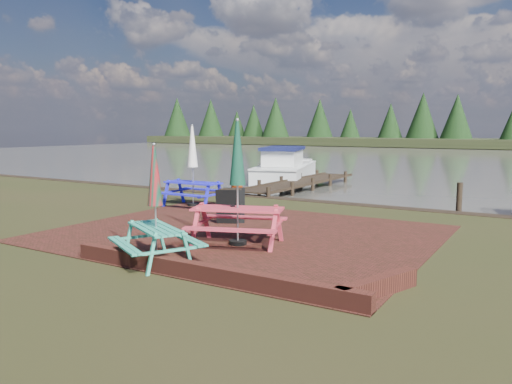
{
  "coord_description": "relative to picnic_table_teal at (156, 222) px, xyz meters",
  "views": [
    {
      "loc": [
        6.58,
        -9.25,
        2.62
      ],
      "look_at": [
        0.08,
        1.5,
        1.0
      ],
      "focal_mm": 35.0,
      "sensor_mm": 36.0,
      "label": 1
    }
  ],
  "objects": [
    {
      "name": "ground",
      "position": [
        0.02,
        2.11,
        -0.81
      ],
      "size": [
        120.0,
        120.0,
        0.0
      ],
      "primitive_type": "plane",
      "color": "black",
      "rests_on": "ground"
    },
    {
      "name": "paving",
      "position": [
        0.02,
        3.11,
        -0.8
      ],
      "size": [
        9.0,
        7.5,
        0.02
      ],
      "primitive_type": "cube",
      "color": "#341910",
      "rests_on": "ground"
    },
    {
      "name": "brick_wall",
      "position": [
        2.16,
        -0.31,
        -0.66
      ],
      "size": [
        6.21,
        1.79,
        0.3
      ],
      "color": "#4C1E16",
      "rests_on": "ground"
    },
    {
      "name": "water",
      "position": [
        0.02,
        39.11,
        -0.81
      ],
      "size": [
        120.0,
        60.0,
        0.02
      ],
      "primitive_type": "cube",
      "color": "#47453D",
      "rests_on": "ground"
    },
    {
      "name": "far_treeline",
      "position": [
        0.02,
        68.11,
        2.47
      ],
      "size": [
        120.0,
        10.0,
        8.1
      ],
      "color": "black",
      "rests_on": "ground"
    },
    {
      "name": "picnic_table_teal",
      "position": [
        0.0,
        0.0,
        0.0
      ],
      "size": [
        2.16,
        2.09,
        2.31
      ],
      "rotation": [
        0.0,
        0.0,
        -0.49
      ],
      "color": "teal",
      "rests_on": "ground"
    },
    {
      "name": "picnic_table_red",
      "position": [
        0.57,
        2.03,
        0.17
      ],
      "size": [
        2.5,
        2.36,
        2.79
      ],
      "rotation": [
        0.0,
        0.0,
        0.35
      ],
      "color": "#C33242",
      "rests_on": "ground"
    },
    {
      "name": "picnic_table_blue",
      "position": [
        -3.78,
        5.94,
        0.14
      ],
      "size": [
        1.96,
        1.75,
        2.7
      ],
      "rotation": [
        0.0,
        0.0,
        0.01
      ],
      "color": "#1E1DDA",
      "rests_on": "ground"
    },
    {
      "name": "chalkboard",
      "position": [
        -0.96,
        4.01,
        -0.31
      ],
      "size": [
        0.64,
        0.82,
        0.97
      ],
      "rotation": [
        0.0,
        0.0,
        0.5
      ],
      "color": "black",
      "rests_on": "ground"
    },
    {
      "name": "jetty",
      "position": [
        -3.48,
        13.38,
        -0.69
      ],
      "size": [
        1.76,
        9.08,
        1.0
      ],
      "color": "black",
      "rests_on": "ground"
    },
    {
      "name": "boat_jetty",
      "position": [
        -5.85,
        16.45,
        -0.41
      ],
      "size": [
        4.29,
        7.31,
        2.01
      ],
      "rotation": [
        0.0,
        0.0,
        0.3
      ],
      "color": "silver",
      "rests_on": "ground"
    },
    {
      "name": "person",
      "position": [
        -3.57,
        8.33,
        -0.0
      ],
      "size": [
        0.67,
        0.53,
        1.61
      ],
      "primitive_type": "imported",
      "rotation": [
        0.0,
        0.0,
        3.42
      ],
      "color": "gray",
      "rests_on": "ground"
    }
  ]
}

